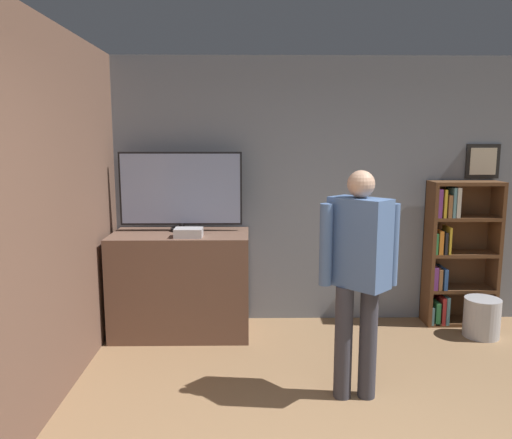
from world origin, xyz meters
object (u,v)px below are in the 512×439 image
bookshelf (455,254)px  waste_bin (482,317)px  television (181,190)px  person (358,267)px  game_console (189,233)px

bookshelf → waste_bin: bearing=-68.6°
television → person: (1.44, -1.40, -0.41)m
game_console → person: (1.33, -1.09, -0.05)m
person → bookshelf: bearing=94.1°
game_console → waste_bin: bearing=0.7°
game_console → person: 1.72m
bookshelf → waste_bin: (0.14, -0.37, -0.54)m
person → waste_bin: person is taller
television → bookshelf: (2.76, 0.09, -0.66)m
television → waste_bin: television is taller
game_console → waste_bin: 2.92m
television → person: television is taller
game_console → waste_bin: game_console is taller
bookshelf → person: (-1.32, -1.49, 0.26)m
game_console → waste_bin: size_ratio=0.68×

